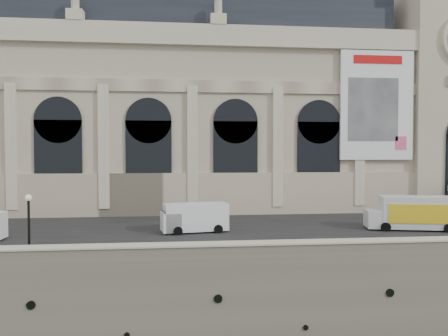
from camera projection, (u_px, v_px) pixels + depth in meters
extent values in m
cube|color=#79715D|center=(183.00, 223.00, 63.70)|extent=(160.00, 70.00, 6.00)
cube|color=#2D2D2D|center=(185.00, 227.00, 42.72)|extent=(160.00, 24.00, 0.06)
cube|color=#79715D|center=(188.00, 253.00, 29.38)|extent=(160.00, 1.20, 1.10)
cube|color=beige|center=(188.00, 244.00, 29.36)|extent=(160.00, 1.40, 0.12)
cube|color=beige|center=(138.00, 125.00, 58.62)|extent=(68.00, 18.00, 22.00)
cube|color=beige|center=(131.00, 195.00, 49.82)|extent=(68.60, 0.40, 5.00)
cube|color=beige|center=(130.00, 33.00, 49.03)|extent=(69.00, 0.80, 2.40)
cube|color=beige|center=(130.00, 85.00, 49.38)|extent=(68.00, 0.30, 1.40)
cube|color=#23282F|center=(138.00, 20.00, 58.13)|extent=(64.00, 15.00, 6.00)
cube|color=beige|center=(11.00, 147.00, 48.19)|extent=(1.20, 0.50, 14.00)
cube|color=black|center=(58.00, 160.00, 48.83)|extent=(5.20, 0.25, 9.00)
cylinder|color=black|center=(58.00, 120.00, 48.67)|extent=(5.20, 0.25, 5.20)
cube|color=beige|center=(104.00, 147.00, 49.22)|extent=(1.20, 0.50, 14.00)
cube|color=black|center=(149.00, 160.00, 49.86)|extent=(5.20, 0.25, 9.00)
cylinder|color=black|center=(149.00, 121.00, 49.70)|extent=(5.20, 0.25, 5.20)
cube|color=beige|center=(193.00, 147.00, 50.25)|extent=(1.20, 0.50, 14.00)
cube|color=black|center=(235.00, 160.00, 50.88)|extent=(5.20, 0.25, 9.00)
cylinder|color=black|center=(235.00, 121.00, 50.73)|extent=(5.20, 0.25, 5.20)
cube|color=beige|center=(278.00, 147.00, 51.28)|extent=(1.20, 0.50, 14.00)
cube|color=black|center=(319.00, 160.00, 51.91)|extent=(5.20, 0.25, 9.00)
cylinder|color=black|center=(319.00, 122.00, 51.76)|extent=(5.20, 0.25, 5.20)
cube|color=beige|center=(359.00, 147.00, 52.30)|extent=(1.20, 0.50, 14.00)
cube|color=white|center=(377.00, 105.00, 52.14)|extent=(9.00, 0.35, 13.00)
cube|color=red|center=(378.00, 60.00, 51.75)|extent=(6.00, 0.06, 1.00)
cube|color=gray|center=(373.00, 109.00, 51.90)|extent=(6.20, 0.06, 7.50)
cube|color=#EA527E|center=(401.00, 143.00, 52.40)|extent=(1.40, 0.06, 1.60)
cube|color=beige|center=(433.00, 97.00, 59.61)|extent=(12.00, 14.00, 30.00)
cube|color=white|center=(196.00, 217.00, 40.05)|extent=(6.07, 3.20, 2.46)
cube|color=white|center=(171.00, 222.00, 39.43)|extent=(1.98, 2.49, 1.71)
cube|color=black|center=(164.00, 216.00, 39.25)|extent=(0.39, 1.90, 0.85)
cylinder|color=black|center=(178.00, 231.00, 38.50)|extent=(0.85, 0.40, 0.81)
cylinder|color=black|center=(174.00, 227.00, 40.66)|extent=(0.85, 0.40, 0.81)
cylinder|color=black|center=(218.00, 229.00, 39.51)|extent=(0.85, 0.40, 0.81)
cylinder|color=black|center=(212.00, 225.00, 41.66)|extent=(0.85, 0.40, 0.81)
cube|color=silver|center=(417.00, 212.00, 41.19)|extent=(7.03, 3.93, 2.99)
cube|color=gold|center=(421.00, 214.00, 39.89)|extent=(5.63, 1.31, 1.77)
cube|color=red|center=(421.00, 214.00, 39.89)|extent=(3.25, 0.76, 0.66)
cube|color=silver|center=(375.00, 218.00, 41.65)|extent=(2.26, 2.76, 1.66)
cylinder|color=black|center=(386.00, 227.00, 40.33)|extent=(0.93, 0.50, 0.88)
cylinder|color=black|center=(379.00, 223.00, 42.85)|extent=(0.93, 0.50, 0.88)
cylinder|color=black|center=(438.00, 224.00, 42.21)|extent=(0.93, 0.50, 0.88)
cylinder|color=black|center=(29.00, 255.00, 30.29)|extent=(0.45, 0.45, 0.41)
cylinder|color=black|center=(29.00, 229.00, 30.23)|extent=(0.16, 0.16, 4.12)
sphere|color=beige|center=(28.00, 198.00, 30.15)|extent=(0.45, 0.45, 0.45)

